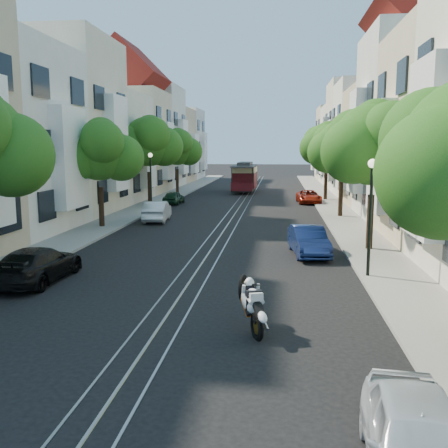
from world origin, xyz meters
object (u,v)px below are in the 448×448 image
(tree_e_d, at_px, (328,145))
(parked_car_e_near, at_px, (418,442))
(tree_w_b, at_px, (100,152))
(parked_car_w_far, at_px, (174,198))
(tree_w_c, at_px, (149,142))
(tree_w_d, at_px, (177,148))
(parked_car_e_far, at_px, (309,197))
(tree_e_c, at_px, (343,149))
(parked_car_w_mid, at_px, (157,211))
(tree_e_b, at_px, (375,146))
(lamp_east, at_px, (371,200))
(parked_car_w_near, at_px, (38,264))
(lamp_west, at_px, (151,173))
(cable_car, at_px, (245,176))
(parked_car_e_mid, at_px, (308,241))
(sportbike_rider, at_px, (251,302))

(tree_e_d, xyz_separation_m, parked_car_e_near, (-2.21, -38.23, -4.25))
(tree_w_b, distance_m, parked_car_w_far, 13.35)
(parked_car_e_near, distance_m, parked_car_w_far, 35.56)
(tree_w_c, height_order, tree_w_d, tree_w_c)
(tree_w_b, bearing_deg, parked_car_e_far, 48.94)
(tree_e_c, relative_size, parked_car_w_mid, 1.67)
(tree_e_c, xyz_separation_m, parked_car_e_far, (-1.66, 8.62, -4.04))
(tree_e_b, height_order, tree_w_c, tree_w_c)
(lamp_east, distance_m, parked_car_e_near, 11.54)
(tree_w_b, height_order, parked_car_w_mid, tree_w_b)
(tree_e_c, distance_m, tree_w_d, 21.53)
(lamp_east, relative_size, parked_car_w_near, 0.97)
(tree_e_c, distance_m, lamp_east, 16.10)
(parked_car_e_near, relative_size, parked_car_w_near, 0.84)
(parked_car_w_near, relative_size, parked_car_w_far, 1.33)
(lamp_west, xyz_separation_m, cable_car, (5.80, 16.82, -1.15))
(tree_w_b, distance_m, tree_w_c, 11.02)
(lamp_east, height_order, parked_car_w_mid, lamp_east)
(tree_e_b, xyz_separation_m, tree_w_c, (-14.40, 16.00, 0.34))
(tree_e_d, xyz_separation_m, lamp_west, (-13.56, -8.98, -2.02))
(tree_e_c, bearing_deg, parked_car_e_mid, -103.24)
(tree_w_b, bearing_deg, tree_e_c, 22.62)
(parked_car_e_mid, distance_m, parked_car_e_far, 20.82)
(parked_car_e_far, bearing_deg, parked_car_w_mid, -135.48)
(tree_w_b, relative_size, parked_car_e_near, 1.74)
(parked_car_e_near, height_order, parked_car_w_mid, parked_car_w_mid)
(tree_w_d, distance_m, lamp_west, 14.11)
(tree_w_c, distance_m, tree_w_d, 11.01)
(parked_car_e_mid, xyz_separation_m, parked_car_w_mid, (-9.05, 9.26, 0.01))
(tree_w_d, height_order, sportbike_rider, tree_w_d)
(parked_car_w_far, bearing_deg, sportbike_rider, 108.54)
(parked_car_e_near, height_order, parked_car_w_far, parked_car_e_near)
(tree_w_b, xyz_separation_m, parked_car_w_far, (1.54, 12.69, -3.85))
(sportbike_rider, distance_m, parked_car_e_near, 6.18)
(lamp_west, bearing_deg, tree_w_b, -95.97)
(lamp_west, distance_m, parked_car_w_far, 5.25)
(tree_w_b, height_order, lamp_east, tree_w_b)
(lamp_east, distance_m, lamp_west, 21.97)
(tree_e_b, height_order, tree_w_b, tree_e_b)
(tree_w_d, bearing_deg, cable_car, 23.18)
(sportbike_rider, xyz_separation_m, parked_car_e_mid, (1.98, 9.49, -0.15))
(tree_e_c, distance_m, parked_car_w_far, 15.05)
(parked_car_e_far, relative_size, parked_car_w_far, 1.24)
(sportbike_rider, relative_size, parked_car_w_near, 0.44)
(tree_e_d, bearing_deg, lamp_east, -92.04)
(tree_e_b, bearing_deg, lamp_east, -100.93)
(cable_car, bearing_deg, tree_e_d, -44.22)
(lamp_east, xyz_separation_m, parked_car_w_mid, (-10.95, 13.08, -2.20))
(tree_e_c, height_order, sportbike_rider, tree_e_c)
(lamp_east, height_order, parked_car_e_far, lamp_east)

